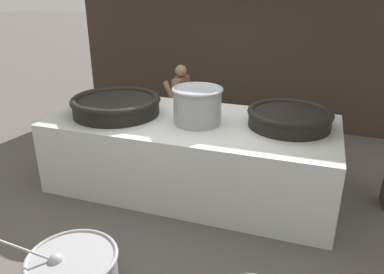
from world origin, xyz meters
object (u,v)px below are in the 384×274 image
giant_wok_near (116,105)px  giant_wok_far (290,117)px  prep_bowl_vegetables (73,270)px  stock_pot (197,105)px  cook (181,103)px

giant_wok_near → giant_wok_far: size_ratio=1.15×
giant_wok_near → prep_bowl_vegetables: bearing=-72.6°
giant_wok_near → giant_wok_far: 2.43m
giant_wok_near → stock_pot: stock_pot is taller
cook → stock_pot: bearing=123.8°
giant_wok_far → stock_pot: 1.23m
giant_wok_far → cook: bearing=149.2°
giant_wok_far → stock_pot: size_ratio=1.62×
stock_pot → prep_bowl_vegetables: 2.51m
giant_wok_near → cook: size_ratio=0.86×
giant_wok_near → prep_bowl_vegetables: (0.68, -2.18, -0.97)m
giant_wok_near → giant_wok_far: bearing=6.7°
giant_wok_near → prep_bowl_vegetables: size_ratio=1.21×
giant_wok_far → prep_bowl_vegetables: 3.16m
giant_wok_near → stock_pot: 1.23m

